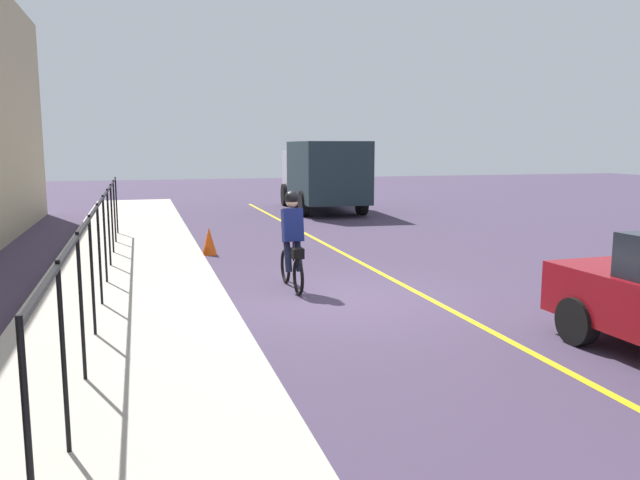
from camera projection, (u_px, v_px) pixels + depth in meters
The scene contains 7 objects.
ground_plane at pixel (334, 299), 10.88m from camera, with size 80.00×80.00×0.00m, color #43364E.
lane_line_centre at pixel (419, 293), 11.32m from camera, with size 36.00×0.12×0.01m, color yellow.
sidewalk at pixel (129, 309), 9.94m from camera, with size 40.00×3.20×0.15m, color #B6ADA0.
iron_fence at pixel (101, 225), 10.60m from camera, with size 15.20×0.04×1.60m.
cyclist_lead at pixel (292, 241), 11.46m from camera, with size 1.71×0.36×1.83m.
box_truck_background at pixel (323, 172), 25.31m from camera, with size 6.85×2.89×2.78m.
traffic_cone_near at pixel (209, 241), 15.26m from camera, with size 0.36×0.36×0.67m, color #F65411.
Camera 1 is at (-10.13, 3.16, 2.64)m, focal length 35.36 mm.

